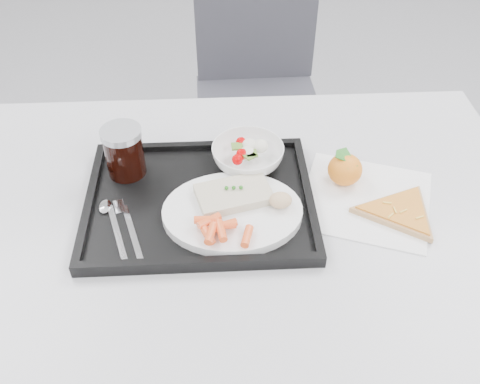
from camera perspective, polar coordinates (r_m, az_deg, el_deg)
table at (r=1.12m, az=0.05°, el=-3.98°), size 1.20×0.80×0.75m
chair at (r=1.90m, az=1.86°, el=12.32°), size 0.43×0.43×0.93m
tray at (r=1.07m, az=-4.30°, el=-0.99°), size 0.45×0.35×0.03m
dinner_plate at (r=1.03m, az=-0.81°, el=-2.16°), size 0.27×0.27×0.02m
fish_fillet at (r=1.04m, az=-0.66°, el=-0.24°), size 0.16×0.12×0.03m
bread_roll at (r=1.02m, az=4.35°, el=-0.87°), size 0.05×0.05×0.03m
salad_bowl at (r=1.13m, az=0.84°, el=3.89°), size 0.15×0.15×0.05m
cola_glass at (r=1.12m, az=-12.27°, el=4.32°), size 0.08×0.08×0.11m
cutlery at (r=1.04m, az=-12.92°, el=-3.07°), size 0.11×0.17×0.01m
napkin at (r=1.11m, az=13.26°, el=-0.79°), size 0.32×0.31×0.00m
tangerine at (r=1.12m, az=11.13°, el=2.39°), size 0.08×0.08×0.07m
pizza_slice at (r=1.09m, az=16.70°, el=-2.02°), size 0.22×0.22×0.02m
carrot_pile at (r=0.97m, az=-2.29°, el=-3.86°), size 0.11×0.08×0.02m
salad_contents at (r=1.13m, az=0.86°, el=4.52°), size 0.08×0.08×0.03m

